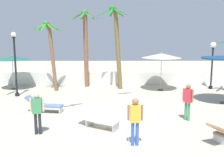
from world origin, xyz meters
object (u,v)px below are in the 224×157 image
palm_tree_1 (116,39)px  palm_tree_3 (50,46)px  lounge_chair_1 (44,105)px  lounge_chair_2 (97,119)px  guest_0 (37,109)px  guest_1 (188,98)px  palm_tree_0 (85,40)px  guest_2 (135,117)px  patio_umbrella_1 (161,56)px  lamp_post_0 (212,58)px  patio_umbrella_2 (12,58)px  lamp_post_1 (15,60)px

palm_tree_1 → palm_tree_3: bearing=-172.1°
lounge_chair_1 → lounge_chair_2: same height
guest_0 → palm_tree_3: bearing=98.6°
guest_0 → guest_1: 6.67m
palm_tree_0 → palm_tree_3: size_ratio=1.18×
guest_2 → palm_tree_1: bearing=92.3°
patio_umbrella_1 → palm_tree_0: palm_tree_0 is taller
patio_umbrella_1 → palm_tree_3: (-7.79, -0.06, 0.67)m
palm_tree_3 → patio_umbrella_1: bearing=0.4°
palm_tree_3 → lamp_post_0: (11.62, 0.59, -0.84)m
lamp_post_0 → lounge_chair_2: lamp_post_0 is taller
patio_umbrella_1 → palm_tree_3: 7.82m
palm_tree_0 → lounge_chair_2: bearing=-82.0°
palm_tree_0 → palm_tree_3: (-2.31, -1.54, -0.40)m
patio_umbrella_1 → patio_umbrella_2: patio_umbrella_1 is taller
guest_0 → lounge_chair_1: bearing=99.4°
palm_tree_3 → guest_2: 10.92m
lamp_post_0 → patio_umbrella_1: bearing=-172.1°
palm_tree_3 → guest_0: (1.26, -8.34, -2.10)m
patio_umbrella_1 → guest_1: bearing=-90.5°
palm_tree_1 → guest_2: (0.41, -10.10, -2.62)m
lounge_chair_1 → lounge_chair_2: (2.84, -2.30, 0.00)m
lounge_chair_2 → patio_umbrella_1: bearing=61.3°
palm_tree_1 → lamp_post_0: size_ratio=1.75×
lamp_post_0 → lounge_chair_1: bearing=-151.5°
lounge_chair_1 → patio_umbrella_1: bearing=37.3°
guest_1 → guest_2: bearing=-134.1°
patio_umbrella_2 → lamp_post_1: (1.01, -2.22, 0.05)m
patio_umbrella_2 → guest_2: 12.84m
lamp_post_1 → guest_1: (9.63, -5.02, -1.29)m
palm_tree_0 → guest_0: bearing=-96.1°
lamp_post_0 → palm_tree_3: bearing=-177.1°
lounge_chair_2 → guest_2: bearing=-52.5°
lamp_post_1 → lounge_chair_2: (5.50, -5.93, -1.95)m
lounge_chair_1 → lounge_chair_2: bearing=-39.0°
lamp_post_1 → lounge_chair_1: lamp_post_1 is taller
lamp_post_0 → guest_0: lamp_post_0 is taller
lamp_post_0 → lounge_chair_1: lamp_post_0 is taller
palm_tree_1 → guest_0: palm_tree_1 is taller
patio_umbrella_2 → lamp_post_0: (14.53, 0.03, 0.02)m
palm_tree_0 → palm_tree_1: palm_tree_1 is taller
guest_2 → patio_umbrella_2: bearing=128.4°
lamp_post_0 → lounge_chair_1: 12.50m
lounge_chair_1 → guest_1: guest_1 is taller
patio_umbrella_1 → palm_tree_3: palm_tree_3 is taller
lamp_post_1 → guest_2: bearing=-48.4°
palm_tree_3 → guest_2: size_ratio=2.82×
guest_0 → guest_1: size_ratio=1.00×
lounge_chair_1 → lamp_post_1: bearing=126.2°
lamp_post_1 → guest_0: bearing=-64.6°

